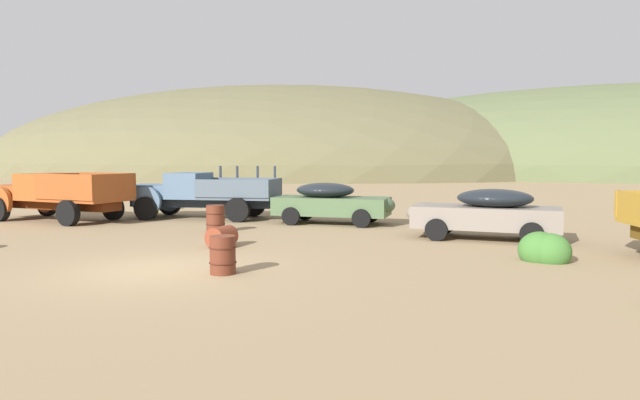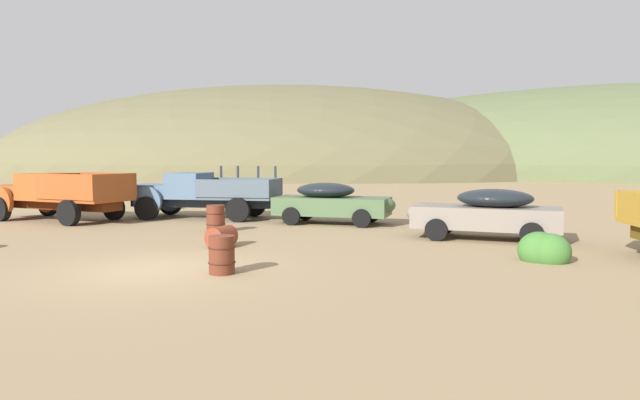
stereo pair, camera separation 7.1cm
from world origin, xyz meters
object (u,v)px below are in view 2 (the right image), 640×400
at_px(truck_chalk_blue, 192,194).
at_px(oil_drum_foreground, 216,219).
at_px(oil_drum_by_truck, 222,255).
at_px(car_weathered_green, 335,203).
at_px(car_primer_gray, 481,213).
at_px(oil_drum_tipped, 221,237).
at_px(truck_oxide_orange, 51,195).

relative_size(truck_chalk_blue, oil_drum_foreground, 7.08).
xyz_separation_m(oil_drum_by_truck, oil_drum_foreground, (-3.50, 6.04, 0.04)).
height_order(car_weathered_green, car_primer_gray, same).
bearing_deg(oil_drum_tipped, oil_drum_foreground, 121.75).
xyz_separation_m(car_primer_gray, oil_drum_foreground, (-8.61, -1.17, -0.36)).
xyz_separation_m(car_primer_gray, oil_drum_tipped, (-6.87, -3.98, -0.52)).
height_order(truck_oxide_orange, car_primer_gray, truck_oxide_orange).
distance_m(truck_oxide_orange, oil_drum_tipped, 10.63).
height_order(truck_oxide_orange, oil_drum_by_truck, truck_oxide_orange).
bearing_deg(oil_drum_foreground, car_weathered_green, 48.10).
bearing_deg(truck_chalk_blue, car_primer_gray, 159.92).
bearing_deg(car_primer_gray, oil_drum_by_truck, 57.31).
height_order(car_weathered_green, oil_drum_tipped, car_weathered_green).
distance_m(truck_chalk_blue, oil_drum_tipped, 8.06).
bearing_deg(oil_drum_by_truck, oil_drum_foreground, 120.07).
xyz_separation_m(car_primer_gray, oil_drum_by_truck, (-5.11, -7.21, -0.40)).
height_order(car_primer_gray, oil_drum_foreground, car_primer_gray).
distance_m(truck_oxide_orange, car_primer_gray, 16.72).
height_order(truck_chalk_blue, car_primer_gray, truck_chalk_blue).
height_order(oil_drum_by_truck, oil_drum_tipped, oil_drum_by_truck).
distance_m(truck_chalk_blue, car_primer_gray, 11.95).
height_order(truck_oxide_orange, truck_chalk_blue, truck_chalk_blue).
xyz_separation_m(truck_oxide_orange, oil_drum_by_truck, (11.60, -7.18, -0.60)).
bearing_deg(oil_drum_foreground, truck_oxide_orange, 172.01).
bearing_deg(oil_drum_by_truck, truck_oxide_orange, 148.25).
relative_size(car_primer_gray, oil_drum_by_truck, 5.64).
bearing_deg(oil_drum_by_truck, truck_chalk_blue, 124.29).
height_order(car_primer_gray, oil_drum_by_truck, car_primer_gray).
bearing_deg(car_primer_gray, oil_drum_foreground, 10.38).
height_order(car_weathered_green, oil_drum_by_truck, car_weathered_green).
bearing_deg(truck_oxide_orange, truck_chalk_blue, -147.69).
height_order(truck_chalk_blue, oil_drum_foreground, truck_chalk_blue).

